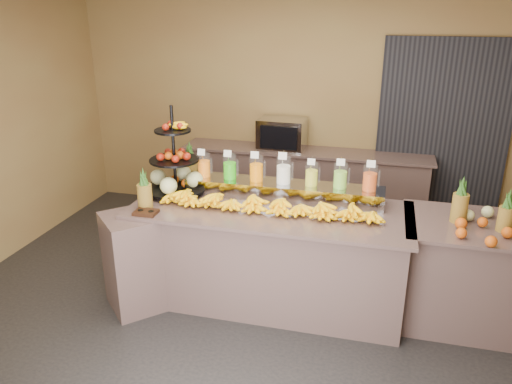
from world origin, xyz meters
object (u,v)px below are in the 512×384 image
at_px(pitcher_tray, 283,190).
at_px(banana_heap, 267,203).
at_px(fruit_stand, 179,172).
at_px(condiment_caddy, 146,212).
at_px(right_fruit_pile, 480,222).
at_px(oven_warmer, 282,134).

height_order(pitcher_tray, banana_heap, banana_heap).
bearing_deg(banana_heap, fruit_stand, 166.93).
distance_m(condiment_caddy, right_fruit_pile, 2.77).
bearing_deg(oven_warmer, fruit_stand, -107.32).
relative_size(banana_heap, condiment_caddy, 10.65).
height_order(pitcher_tray, condiment_caddy, pitcher_tray).
bearing_deg(right_fruit_pile, oven_warmer, 135.60).
bearing_deg(condiment_caddy, banana_heap, 18.80).
bearing_deg(condiment_caddy, pitcher_tray, 31.89).
relative_size(banana_heap, right_fruit_pile, 4.51).
bearing_deg(banana_heap, condiment_caddy, -161.20).
height_order(banana_heap, right_fruit_pile, right_fruit_pile).
bearing_deg(oven_warmer, pitcher_tray, -75.67).
bearing_deg(fruit_stand, pitcher_tray, 26.37).
xyz_separation_m(banana_heap, right_fruit_pile, (1.75, 0.01, 0.00)).
bearing_deg(right_fruit_pile, fruit_stand, 175.63).
distance_m(pitcher_tray, oven_warmer, 1.71).
xyz_separation_m(pitcher_tray, banana_heap, (-0.07, -0.33, -0.00)).
bearing_deg(right_fruit_pile, pitcher_tray, 169.18).
distance_m(banana_heap, oven_warmer, 2.02).
distance_m(fruit_stand, oven_warmer, 1.90).
height_order(pitcher_tray, oven_warmer, oven_warmer).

